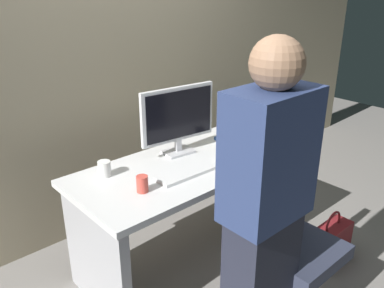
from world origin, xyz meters
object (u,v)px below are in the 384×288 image
(mouse, at_px, (224,156))
(book_stack, at_px, (232,132))
(office_chair, at_px, (287,250))
(monitor, at_px, (178,117))
(cell_phone, at_px, (248,154))
(handbag, at_px, (330,242))
(cup_near_keyboard, at_px, (142,184))
(cup_by_monitor, at_px, (104,169))
(desk, at_px, (187,194))
(keyboard, at_px, (189,172))
(person_at_desk, at_px, (265,217))

(mouse, relative_size, book_stack, 0.45)
(office_chair, relative_size, monitor, 1.74)
(cell_phone, xyz_separation_m, handbag, (0.33, -0.50, -0.60))
(office_chair, bearing_deg, cup_near_keyboard, 129.67)
(office_chair, height_order, handbag, office_chair)
(cell_phone, bearing_deg, cup_by_monitor, 135.41)
(office_chair, relative_size, cell_phone, 6.53)
(monitor, relative_size, cell_phone, 3.75)
(mouse, height_order, cell_phone, mouse)
(monitor, height_order, mouse, monitor)
(cup_by_monitor, xyz_separation_m, book_stack, (0.99, -0.11, 0.01))
(desk, distance_m, keyboard, 0.27)
(desk, bearing_deg, handbag, -42.59)
(person_at_desk, xyz_separation_m, book_stack, (0.77, 0.92, -0.05))
(mouse, bearing_deg, cup_by_monitor, 156.56)
(office_chair, xyz_separation_m, cup_by_monitor, (-0.57, 0.93, 0.35))
(desk, distance_m, handbag, 1.06)
(book_stack, bearing_deg, cup_near_keyboard, -168.04)
(keyboard, xyz_separation_m, cell_phone, (0.49, -0.05, -0.01))
(handbag, bearing_deg, keyboard, 145.90)
(cup_near_keyboard, distance_m, cup_by_monitor, 0.31)
(monitor, bearing_deg, desk, -112.95)
(monitor, bearing_deg, cup_near_keyboard, -150.82)
(monitor, bearing_deg, person_at_desk, -108.47)
(book_stack, bearing_deg, cell_phone, -113.37)
(office_chair, distance_m, cup_by_monitor, 1.15)
(keyboard, distance_m, cup_near_keyboard, 0.34)
(desk, height_order, cell_phone, cell_phone)
(office_chair, xyz_separation_m, mouse, (0.13, 0.63, 0.32))
(monitor, bearing_deg, office_chair, -88.35)
(keyboard, bearing_deg, office_chair, -72.06)
(keyboard, height_order, cup_near_keyboard, cup_near_keyboard)
(cup_near_keyboard, relative_size, book_stack, 0.42)
(person_at_desk, xyz_separation_m, keyboard, (0.18, 0.71, -0.10))
(person_at_desk, bearing_deg, mouse, 55.58)
(desk, relative_size, cup_by_monitor, 15.75)
(desk, relative_size, book_stack, 6.66)
(office_chair, distance_m, cup_near_keyboard, 0.89)
(handbag, bearing_deg, mouse, 131.78)
(office_chair, distance_m, mouse, 0.72)
(cup_near_keyboard, relative_size, handbag, 0.25)
(monitor, xyz_separation_m, cup_near_keyboard, (-0.49, -0.28, -0.21))
(keyboard, height_order, book_stack, book_stack)
(person_at_desk, distance_m, cup_by_monitor, 1.05)
(person_at_desk, relative_size, handbag, 4.34)
(office_chair, bearing_deg, handbag, 6.04)
(monitor, bearing_deg, mouse, -59.76)
(desk, relative_size, mouse, 14.94)
(monitor, distance_m, keyboard, 0.41)
(book_stack, bearing_deg, keyboard, -161.12)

